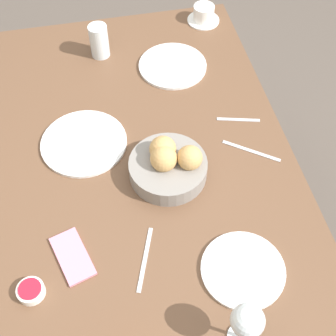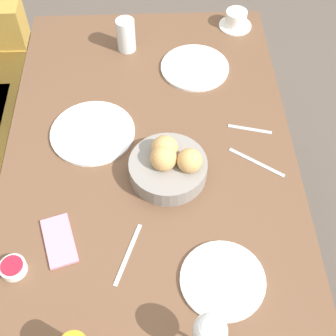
{
  "view_description": "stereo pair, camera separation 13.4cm",
  "coord_description": "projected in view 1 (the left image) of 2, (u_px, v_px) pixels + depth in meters",
  "views": [
    {
      "loc": [
        -0.86,
        0.11,
        1.86
      ],
      "look_at": [
        -0.08,
        -0.05,
        0.78
      ],
      "focal_mm": 50.0,
      "sensor_mm": 36.0,
      "label": 1
    },
    {
      "loc": [
        -0.88,
        -0.02,
        1.86
      ],
      "look_at": [
        -0.08,
        -0.05,
        0.78
      ],
      "focal_mm": 50.0,
      "sensor_mm": 36.0,
      "label": 2
    }
  ],
  "objects": [
    {
      "name": "fork_silver",
      "position": [
        145.0,
        259.0,
        1.2
      ],
      "size": [
        0.17,
        0.07,
        0.0
      ],
      "color": "#B7B7BC",
      "rests_on": "dining_table"
    },
    {
      "name": "plate_far_center",
      "position": [
        84.0,
        143.0,
        1.43
      ],
      "size": [
        0.26,
        0.26,
        0.01
      ],
      "color": "white",
      "rests_on": "dining_table"
    },
    {
      "name": "dining_table",
      "position": [
        147.0,
        175.0,
        1.48
      ],
      "size": [
        1.39,
        0.88,
        0.75
      ],
      "color": "brown",
      "rests_on": "ground_plane"
    },
    {
      "name": "water_tumbler",
      "position": [
        99.0,
        41.0,
        1.63
      ],
      "size": [
        0.07,
        0.07,
        0.12
      ],
      "color": "silver",
      "rests_on": "dining_table"
    },
    {
      "name": "plate_near_right",
      "position": [
        173.0,
        66.0,
        1.64
      ],
      "size": [
        0.24,
        0.24,
        0.01
      ],
      "color": "white",
      "rests_on": "dining_table"
    },
    {
      "name": "spoon_coffee",
      "position": [
        238.0,
        120.0,
        1.49
      ],
      "size": [
        0.05,
        0.14,
        0.0
      ],
      "color": "#B7B7BC",
      "rests_on": "dining_table"
    },
    {
      "name": "ground_plane",
      "position": [
        153.0,
        264.0,
        2.01
      ],
      "size": [
        10.0,
        10.0,
        0.0
      ],
      "primitive_type": "plane",
      "color": "#564C44"
    },
    {
      "name": "coffee_cup",
      "position": [
        204.0,
        14.0,
        1.77
      ],
      "size": [
        0.12,
        0.12,
        0.06
      ],
      "color": "white",
      "rests_on": "dining_table"
    },
    {
      "name": "bread_basket",
      "position": [
        169.0,
        164.0,
        1.33
      ],
      "size": [
        0.22,
        0.22,
        0.12
      ],
      "color": "gray",
      "rests_on": "dining_table"
    },
    {
      "name": "jam_bowl_berry",
      "position": [
        31.0,
        291.0,
        1.14
      ],
      "size": [
        0.07,
        0.07,
        0.03
      ],
      "color": "white",
      "rests_on": "dining_table"
    },
    {
      "name": "cell_phone",
      "position": [
        73.0,
        256.0,
        1.2
      ],
      "size": [
        0.17,
        0.11,
        0.01
      ],
      "color": "pink",
      "rests_on": "dining_table"
    },
    {
      "name": "wine_glass",
      "position": [
        247.0,
        321.0,
        0.99
      ],
      "size": [
        0.08,
        0.08,
        0.16
      ],
      "color": "silver",
      "rests_on": "dining_table"
    },
    {
      "name": "plate_near_left",
      "position": [
        243.0,
        270.0,
        1.18
      ],
      "size": [
        0.21,
        0.21,
        0.01
      ],
      "color": "white",
      "rests_on": "dining_table"
    },
    {
      "name": "knife_silver",
      "position": [
        251.0,
        151.0,
        1.41
      ],
      "size": [
        0.12,
        0.15,
        0.0
      ],
      "color": "#B7B7BC",
      "rests_on": "dining_table"
    }
  ]
}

